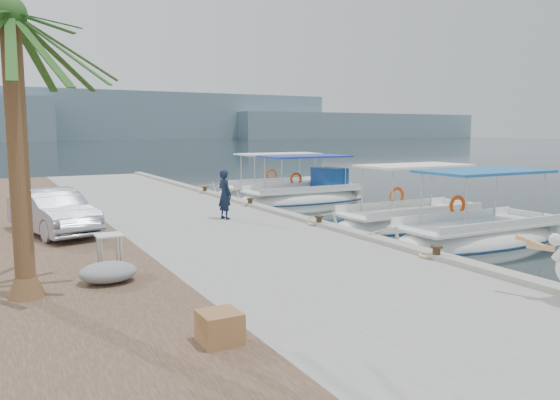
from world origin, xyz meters
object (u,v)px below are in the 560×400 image
object	(u,v)px
fishing_caique_b	(477,239)
fisherman	(225,194)
date_palm	(10,16)
fishing_caique_c	(409,224)
fishing_caique_d	(304,198)
parked_car	(53,212)
fishing_caique_e	(275,193)

from	to	relation	value
fishing_caique_b	fisherman	bearing A→B (deg)	141.23
fisherman	date_palm	xyz separation A→B (m)	(-6.40, -6.33, 3.98)
fishing_caique_c	fishing_caique_d	bearing A→B (deg)	87.69
date_palm	parked_car	world-z (taller)	date_palm
fishing_caique_d	fishing_caique_e	bearing A→B (deg)	90.29
fishing_caique_b	fisherman	xyz separation A→B (m)	(-6.26, 5.03, 1.19)
fishing_caique_e	parked_car	distance (m)	15.03
fisherman	parked_car	world-z (taller)	fisherman
fishing_caique_b	date_palm	size ratio (longest dim) A/B	1.15
date_palm	fishing_caique_b	bearing A→B (deg)	5.86
fishing_caique_b	fishing_caique_e	bearing A→B (deg)	88.71
fishing_caique_b	fishing_caique_c	bearing A→B (deg)	89.79
fishing_caique_e	fisherman	world-z (taller)	fishing_caique_e
fishing_caique_c	parked_car	xyz separation A→B (m)	(-11.59, 1.71, 1.02)
date_palm	fishing_caique_e	bearing A→B (deg)	49.56
fishing_caique_c	fishing_caique_e	world-z (taller)	same
fishing_caique_b	date_palm	distance (m)	13.74
fishing_caique_b	fishing_caique_d	xyz separation A→B (m)	(0.33, 10.99, 0.07)
fishing_caique_e	fishing_caique_d	bearing A→B (deg)	-89.71
fishing_caique_d	fisherman	size ratio (longest dim) A/B	4.31
fishing_caique_b	fishing_caique_d	bearing A→B (deg)	88.28
fishing_caique_c	date_palm	size ratio (longest dim) A/B	1.15
fishing_caique_b	fishing_caique_c	size ratio (longest dim) A/B	1.00
fishing_caique_b	fishing_caique_d	distance (m)	10.99
fishing_caique_e	parked_car	xyz separation A→B (m)	(-11.89, -9.13, 1.02)
fishing_caique_b	date_palm	world-z (taller)	date_palm
fishing_caique_d	fisherman	xyz separation A→B (m)	(-6.59, -5.96, 1.13)
fishing_caique_e	date_palm	size ratio (longest dim) A/B	1.26
fishing_caique_b	fishing_caique_d	world-z (taller)	same
fishing_caique_b	fishing_caique_c	distance (m)	3.09
fishing_caique_e	fisherman	distance (m)	11.13
fishing_caique_b	fishing_caique_e	size ratio (longest dim) A/B	0.91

